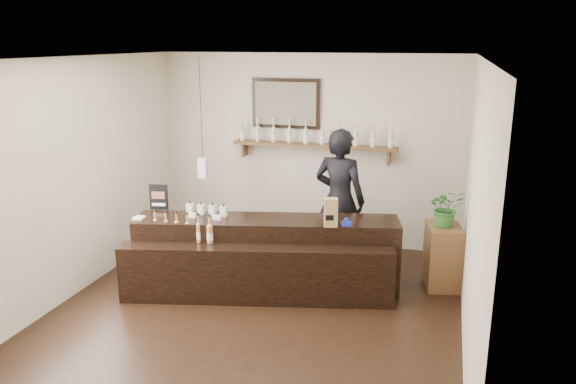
# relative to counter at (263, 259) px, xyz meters

# --- Properties ---
(ground) EXTENTS (5.00, 5.00, 0.00)m
(ground) POSITION_rel_counter_xyz_m (0.08, -0.58, -0.42)
(ground) COLOR black
(ground) RESTS_ON ground
(room_shell) EXTENTS (5.00, 5.00, 5.00)m
(room_shell) POSITION_rel_counter_xyz_m (0.08, -0.58, 1.28)
(room_shell) COLOR beige
(room_shell) RESTS_ON ground
(back_wall_decor) EXTENTS (2.66, 0.96, 1.69)m
(back_wall_decor) POSITION_rel_counter_xyz_m (-0.08, 1.79, 1.34)
(back_wall_decor) COLOR brown
(back_wall_decor) RESTS_ON ground
(counter) EXTENTS (3.23, 1.55, 1.04)m
(counter) POSITION_rel_counter_xyz_m (0.00, 0.00, 0.00)
(counter) COLOR black
(counter) RESTS_ON ground
(promo_sign) EXTENTS (0.23, 0.07, 0.33)m
(promo_sign) POSITION_rel_counter_xyz_m (-1.42, 0.10, 0.64)
(promo_sign) COLOR black
(promo_sign) RESTS_ON counter
(paper_bag) EXTENTS (0.18, 0.15, 0.33)m
(paper_bag) POSITION_rel_counter_xyz_m (0.81, 0.06, 0.64)
(paper_bag) COLOR #9C774B
(paper_bag) RESTS_ON counter
(tape_dispenser) EXTENTS (0.12, 0.07, 0.10)m
(tape_dispenser) POSITION_rel_counter_xyz_m (0.98, 0.11, 0.51)
(tape_dispenser) COLOR #1C31C7
(tape_dispenser) RESTS_ON counter
(side_cabinet) EXTENTS (0.49, 0.61, 0.79)m
(side_cabinet) POSITION_rel_counter_xyz_m (2.08, 0.75, -0.03)
(side_cabinet) COLOR brown
(side_cabinet) RESTS_ON ground
(potted_plant) EXTENTS (0.51, 0.47, 0.47)m
(potted_plant) POSITION_rel_counter_xyz_m (2.08, 0.75, 0.60)
(potted_plant) COLOR #2E6B2A
(potted_plant) RESTS_ON side_cabinet
(shopkeeper) EXTENTS (0.87, 0.67, 2.15)m
(shopkeeper) POSITION_rel_counter_xyz_m (0.73, 0.97, 0.65)
(shopkeeper) COLOR black
(shopkeeper) RESTS_ON ground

